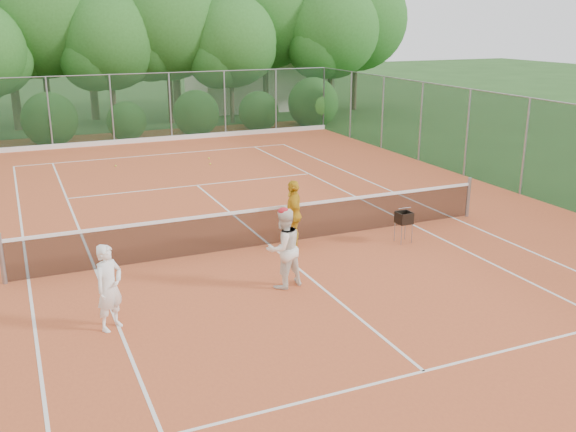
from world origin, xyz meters
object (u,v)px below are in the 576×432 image
at_px(player_white, 109,287).
at_px(player_center_grp, 284,248).
at_px(ball_hopper, 404,218).
at_px(player_yellow, 293,214).

bearing_deg(player_white, player_center_grp, -27.32).
distance_m(player_white, ball_hopper, 7.53).
relative_size(player_white, ball_hopper, 2.03).
bearing_deg(player_yellow, player_white, -41.02).
height_order(player_center_grp, ball_hopper, player_center_grp).
bearing_deg(player_white, player_yellow, -6.19).
distance_m(player_center_grp, ball_hopper, 4.00).
distance_m(player_white, player_yellow, 5.38).
distance_m(player_center_grp, player_yellow, 2.43).
relative_size(player_center_grp, ball_hopper, 2.18).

